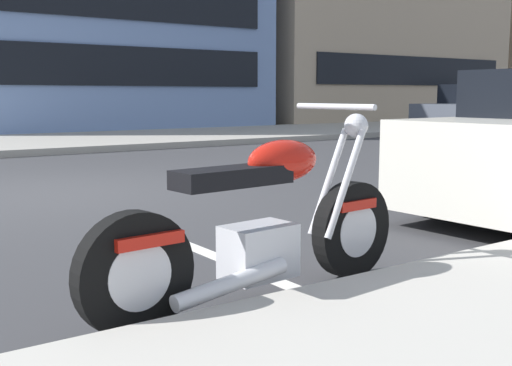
# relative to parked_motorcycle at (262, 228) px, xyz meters

# --- Properties ---
(ground_plane) EXTENTS (260.00, 260.00, 0.00)m
(ground_plane) POSITION_rel_parked_motorcycle_xyz_m (0.29, 4.53, -0.42)
(ground_plane) COLOR #333335
(sidewalk_far_curb) EXTENTS (120.00, 5.00, 0.14)m
(sidewalk_far_curb) POSITION_rel_parked_motorcycle_xyz_m (12.29, 11.72, -0.35)
(sidewalk_far_curb) COLOR gray
(sidewalk_far_curb) RESTS_ON ground
(parking_stall_stripe) EXTENTS (0.12, 2.20, 0.01)m
(parking_stall_stripe) POSITION_rel_parked_motorcycle_xyz_m (0.29, 0.44, -0.42)
(parking_stall_stripe) COLOR silver
(parking_stall_stripe) RESTS_ON ground
(parked_motorcycle) EXTENTS (2.17, 0.62, 1.11)m
(parked_motorcycle) POSITION_rel_parked_motorcycle_xyz_m (0.00, 0.00, 0.00)
(parked_motorcycle) COLOR black
(parked_motorcycle) RESTS_ON ground
(car_opposite_curb) EXTENTS (4.38, 1.99, 1.44)m
(car_opposite_curb) POSITION_rel_parked_motorcycle_xyz_m (14.05, 8.63, 0.25)
(car_opposite_curb) COLOR #4C515B
(car_opposite_curb) RESTS_ON ground
(townhouse_corner_block) EXTENTS (9.71, 11.10, 8.81)m
(townhouse_corner_block) POSITION_rel_parked_motorcycle_xyz_m (5.69, 19.53, 3.98)
(townhouse_corner_block) COLOR #6B84B2
(townhouse_corner_block) RESTS_ON ground
(townhouse_near_left) EXTENTS (12.06, 10.56, 9.31)m
(townhouse_near_left) POSITION_rel_parked_motorcycle_xyz_m (17.34, 19.26, 4.24)
(townhouse_near_left) COLOR tan
(townhouse_near_left) RESTS_ON ground
(townhouse_behind_pole) EXTENTS (9.63, 11.85, 9.28)m
(townhouse_behind_pole) POSITION_rel_parked_motorcycle_xyz_m (29.35, 19.91, 4.22)
(townhouse_behind_pole) COLOR beige
(townhouse_behind_pole) RESTS_ON ground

